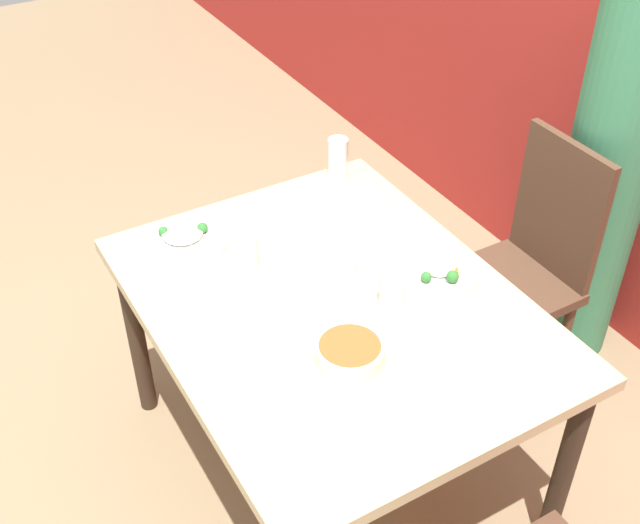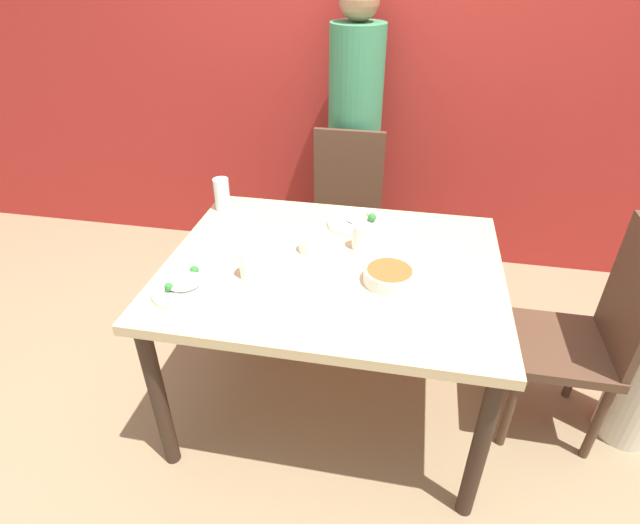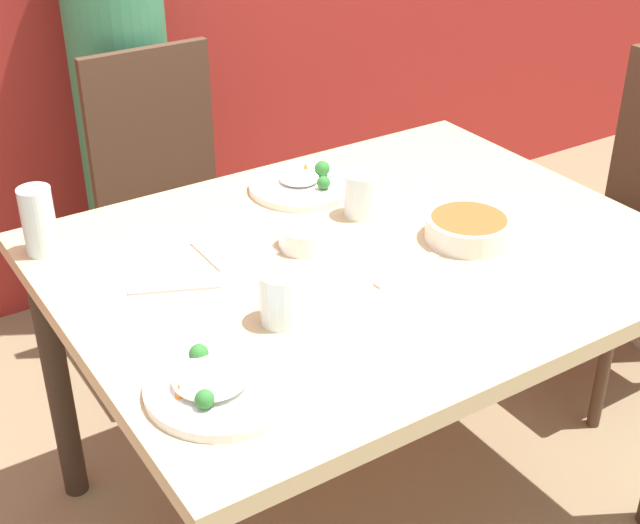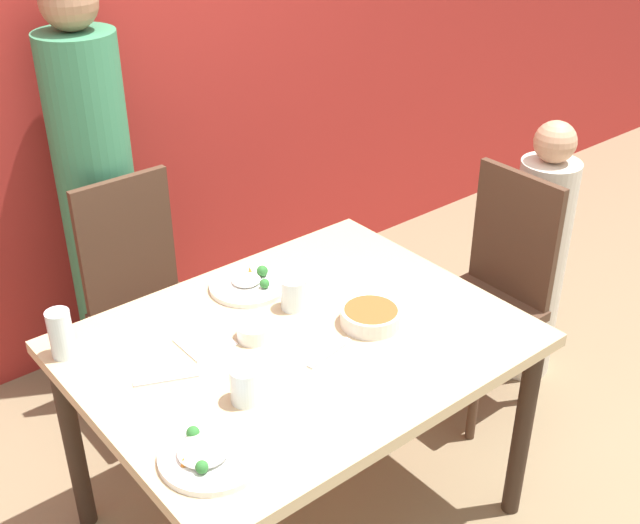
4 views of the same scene
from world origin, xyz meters
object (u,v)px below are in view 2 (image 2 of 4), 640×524
chair_child_spot (584,333)px  person_adult (354,150)px  plate_rice_adult (188,286)px  glass_water_tall (361,236)px  chair_adult_spot (344,217)px  bowl_curry (389,275)px

chair_child_spot → person_adult: bearing=-136.1°
chair_child_spot → plate_rice_adult: (-1.46, -0.32, 0.25)m
plate_rice_adult → glass_water_tall: (0.57, 0.40, 0.04)m
chair_child_spot → plate_rice_adult: size_ratio=3.53×
person_adult → plate_rice_adult: bearing=-105.7°
chair_child_spot → chair_adult_spot: bearing=-126.6°
chair_adult_spot → chair_child_spot: 1.32m
chair_adult_spot → glass_water_tall: chair_adult_spot is taller
chair_adult_spot → glass_water_tall: 0.78m
person_adult → bowl_curry: (0.29, -1.24, -0.00)m
bowl_curry → glass_water_tall: (-0.13, 0.22, 0.02)m
bowl_curry → chair_adult_spot: bearing=107.7°
person_adult → bowl_curry: 1.27m
plate_rice_adult → glass_water_tall: bearing=35.4°
chair_child_spot → glass_water_tall: chair_child_spot is taller
bowl_curry → person_adult: bearing=103.4°
person_adult → glass_water_tall: (0.17, -1.02, 0.02)m
chair_adult_spot → chair_child_spot: size_ratio=1.00×
chair_child_spot → glass_water_tall: 0.94m
bowl_curry → plate_rice_adult: same height
person_adult → chair_adult_spot: bearing=-90.0°
bowl_curry → glass_water_tall: bearing=120.1°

